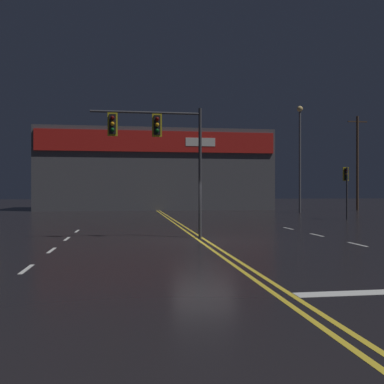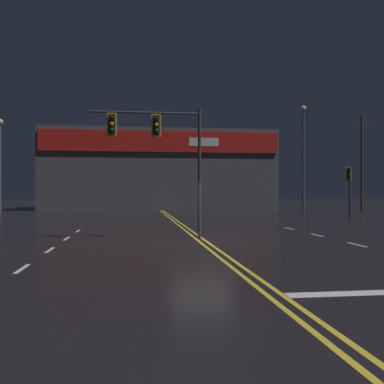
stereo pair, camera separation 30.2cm
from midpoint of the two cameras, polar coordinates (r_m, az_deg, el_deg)
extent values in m
plane|color=black|center=(17.38, 1.96, -6.62)|extent=(200.00, 200.00, 0.00)
cube|color=gold|center=(17.36, 1.47, -6.61)|extent=(0.12, 60.00, 0.01)
cube|color=gold|center=(17.41, 2.45, -6.59)|extent=(0.12, 60.00, 0.01)
cube|color=silver|center=(12.14, -21.04, -9.51)|extent=(0.12, 1.40, 0.01)
cube|color=silver|center=(15.62, -17.91, -7.36)|extent=(0.12, 1.40, 0.01)
cube|color=silver|center=(19.15, -15.95, -5.99)|extent=(0.12, 1.40, 0.01)
cube|color=silver|center=(22.70, -14.60, -5.04)|extent=(0.12, 1.40, 0.01)
cube|color=silver|center=(17.54, 21.59, -6.55)|extent=(0.12, 1.40, 0.01)
cube|color=silver|center=(20.75, 16.73, -5.52)|extent=(0.12, 1.40, 0.01)
cube|color=silver|center=(24.06, 13.20, -4.75)|extent=(0.12, 1.40, 0.01)
cylinder|color=#38383D|center=(18.72, 1.46, 2.55)|extent=(0.14, 0.14, 5.67)
cylinder|color=#38383D|center=(18.79, -5.78, 10.48)|extent=(4.72, 0.10, 0.10)
cube|color=black|center=(18.72, -4.32, 8.85)|extent=(0.28, 0.24, 0.84)
cube|color=gold|center=(18.72, -4.32, 8.85)|extent=(0.42, 0.08, 0.99)
sphere|color=#500705|center=(18.61, -4.29, 9.69)|extent=(0.17, 0.17, 0.17)
sphere|color=orange|center=(18.57, -4.29, 8.92)|extent=(0.17, 0.17, 0.17)
sphere|color=#084513|center=(18.53, -4.29, 8.15)|extent=(0.17, 0.17, 0.17)
cube|color=black|center=(18.72, -10.17, 8.85)|extent=(0.28, 0.24, 0.84)
cube|color=gold|center=(18.72, -10.17, 8.85)|extent=(0.42, 0.08, 0.99)
sphere|color=#500705|center=(18.60, -10.19, 9.69)|extent=(0.17, 0.17, 0.17)
sphere|color=orange|center=(18.56, -10.19, 8.92)|extent=(0.17, 0.17, 0.17)
sphere|color=#084513|center=(18.52, -10.19, 8.15)|extent=(0.17, 0.17, 0.17)
cylinder|color=#38383D|center=(32.54, 20.55, -0.20)|extent=(0.13, 0.13, 3.76)
cube|color=black|center=(32.72, 20.40, 2.27)|extent=(0.28, 0.24, 0.84)
cube|color=gold|center=(32.72, 20.40, 2.27)|extent=(0.42, 0.08, 0.99)
sphere|color=#500705|center=(32.59, 20.53, 2.72)|extent=(0.17, 0.17, 0.17)
sphere|color=orange|center=(32.58, 20.53, 2.28)|extent=(0.17, 0.17, 0.17)
sphere|color=#084513|center=(32.57, 20.53, 1.84)|extent=(0.17, 0.17, 0.17)
cylinder|color=#59595E|center=(42.11, 14.83, 3.94)|extent=(0.20, 0.20, 9.75)
sphere|color=#F9D17A|center=(42.75, 14.83, 10.70)|extent=(0.56, 0.56, 0.56)
cylinder|color=#59595E|center=(43.36, -24.03, 2.87)|extent=(0.20, 0.20, 8.31)
sphere|color=#F9D17A|center=(43.79, -24.04, 8.53)|extent=(0.56, 0.56, 0.56)
cube|color=#4C4C51|center=(50.41, -4.24, 2.81)|extent=(25.76, 10.00, 8.88)
cube|color=red|center=(45.57, -3.88, 6.74)|extent=(25.25, 0.20, 2.22)
cube|color=white|center=(46.02, 1.77, 6.68)|extent=(3.20, 0.16, 0.90)
cylinder|color=#4C3828|center=(49.45, 21.86, 3.60)|extent=(0.26, 0.26, 10.17)
cube|color=#4C3828|center=(49.93, 21.87, 8.74)|extent=(2.20, 0.12, 0.12)
camera|label=1|loc=(0.15, -89.58, 0.00)|focal=40.00mm
camera|label=2|loc=(0.15, 90.42, 0.00)|focal=40.00mm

